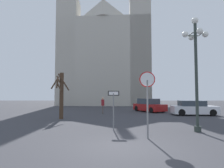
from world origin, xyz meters
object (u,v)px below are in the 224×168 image
object	(u,v)px
cathedral	(106,55)
one_way_arrow_sign	(114,105)
bare_tree	(61,94)
street_lamp	(196,59)
parked_car_near_red	(149,106)
parked_car_far_white	(193,108)
stop_sign	(147,92)
pedestrian_walking	(103,104)

from	to	relation	value
cathedral	one_way_arrow_sign	bearing A→B (deg)	-86.46
bare_tree	street_lamp	bearing A→B (deg)	-31.21
one_way_arrow_sign	parked_car_near_red	bearing A→B (deg)	70.75
parked_car_far_white	street_lamp	bearing A→B (deg)	-111.12
stop_sign	parked_car_far_white	distance (m)	12.00
stop_sign	one_way_arrow_sign	xyz separation A→B (m)	(-1.56, 2.04, -0.68)
bare_tree	stop_sign	bearing A→B (deg)	-49.89
parked_car_near_red	pedestrian_walking	size ratio (longest dim) A/B	2.55
bare_tree	parked_car_far_white	bearing A→B (deg)	14.46
cathedral	bare_tree	distance (m)	24.76
cathedral	street_lamp	world-z (taller)	cathedral
bare_tree	pedestrian_walking	xyz separation A→B (m)	(3.20, 4.29, -1.03)
stop_sign	bare_tree	size ratio (longest dim) A/B	0.80
one_way_arrow_sign	street_lamp	world-z (taller)	street_lamp
parked_car_near_red	one_way_arrow_sign	bearing A→B (deg)	-109.25
street_lamp	parked_car_near_red	bearing A→B (deg)	91.65
one_way_arrow_sign	street_lamp	size ratio (longest dim) A/B	0.35
one_way_arrow_sign	cathedral	bearing A→B (deg)	93.54
street_lamp	parked_car_near_red	distance (m)	12.72
parked_car_near_red	stop_sign	bearing A→B (deg)	-100.57
parked_car_far_white	stop_sign	bearing A→B (deg)	-121.58
parked_car_near_red	pedestrian_walking	world-z (taller)	pedestrian_walking
stop_sign	parked_car_near_red	distance (m)	14.25
pedestrian_walking	stop_sign	bearing A→B (deg)	-76.51
cathedral	bare_tree	size ratio (longest dim) A/B	8.80
parked_car_far_white	pedestrian_walking	world-z (taller)	pedestrian_walking
bare_tree	parked_car_far_white	distance (m)	12.63
bare_tree	pedestrian_walking	world-z (taller)	bare_tree
stop_sign	street_lamp	distance (m)	3.85
stop_sign	street_lamp	xyz separation A→B (m)	(2.95, 1.65, 1.85)
street_lamp	bare_tree	distance (m)	10.53
one_way_arrow_sign	pedestrian_walking	distance (m)	9.35
stop_sign	parked_car_near_red	bearing A→B (deg)	79.43
stop_sign	one_way_arrow_sign	world-z (taller)	stop_sign
one_way_arrow_sign	parked_car_far_white	bearing A→B (deg)	46.14
street_lamp	pedestrian_walking	bearing A→B (deg)	120.39
stop_sign	bare_tree	world-z (taller)	bare_tree
parked_car_near_red	parked_car_far_white	bearing A→B (deg)	-46.19
parked_car_far_white	pedestrian_walking	size ratio (longest dim) A/B	2.47
street_lamp	cathedral	bearing A→B (deg)	102.33
stop_sign	street_lamp	size ratio (longest dim) A/B	0.49
street_lamp	bare_tree	xyz separation A→B (m)	(-8.87, 5.37, -1.87)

